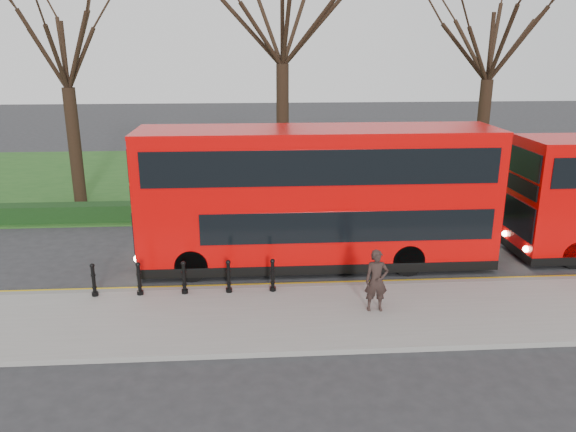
{
  "coord_description": "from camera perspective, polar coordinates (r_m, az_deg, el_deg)",
  "views": [
    {
      "loc": [
        0.41,
        -17.33,
        7.44
      ],
      "look_at": [
        1.62,
        0.5,
        2.0
      ],
      "focal_mm": 35.0,
      "sensor_mm": 36.0,
      "label": 1
    }
  ],
  "objects": [
    {
      "name": "bus_lead",
      "position": [
        19.28,
        2.97,
        1.82
      ],
      "size": [
        12.08,
        2.77,
        4.81
      ],
      "color": "#D00504",
      "rests_on": "ground"
    },
    {
      "name": "tree_left",
      "position": [
        28.59,
        -21.83,
        15.61
      ],
      "size": [
        6.48,
        6.48,
        10.13
      ],
      "color": "black",
      "rests_on": "ground"
    },
    {
      "name": "pavement",
      "position": [
        16.12,
        -4.98,
        -10.33
      ],
      "size": [
        60.0,
        4.0,
        0.15
      ],
      "primitive_type": "cube",
      "color": "gray",
      "rests_on": "ground"
    },
    {
      "name": "grass_verge",
      "position": [
        33.17,
        -4.5,
        3.97
      ],
      "size": [
        60.0,
        18.0,
        0.06
      ],
      "primitive_type": "cube",
      "color": "#1F4D19",
      "rests_on": "ground"
    },
    {
      "name": "hedge",
      "position": [
        25.14,
        -4.65,
        0.61
      ],
      "size": [
        60.0,
        0.9,
        0.8
      ],
      "primitive_type": "cube",
      "color": "black",
      "rests_on": "ground"
    },
    {
      "name": "kerb",
      "position": [
        17.92,
        -4.88,
        -7.41
      ],
      "size": [
        60.0,
        0.25,
        0.16
      ],
      "primitive_type": "cube",
      "color": "slate",
      "rests_on": "ground"
    },
    {
      "name": "pedestrian",
      "position": [
        16.19,
        8.97,
        -6.51
      ],
      "size": [
        0.67,
        0.45,
        1.81
      ],
      "primitive_type": "imported",
      "rotation": [
        0.0,
        0.0,
        -0.03
      ],
      "color": "#2C1F1C",
      "rests_on": "pavement"
    },
    {
      "name": "tree_mid",
      "position": [
        27.41,
        -0.58,
        19.67
      ],
      "size": [
        7.7,
        7.7,
        12.03
      ],
      "color": "black",
      "rests_on": "ground"
    },
    {
      "name": "yellow_line_outer",
      "position": [
        18.22,
        -4.86,
        -7.21
      ],
      "size": [
        60.0,
        0.1,
        0.01
      ],
      "primitive_type": "cube",
      "color": "yellow",
      "rests_on": "ground"
    },
    {
      "name": "bollard_row",
      "position": [
        17.49,
        -10.51,
        -6.22
      ],
      "size": [
        5.56,
        0.15,
        1.0
      ],
      "color": "black",
      "rests_on": "pavement"
    },
    {
      "name": "ground",
      "position": [
        18.86,
        -4.83,
        -6.36
      ],
      "size": [
        120.0,
        120.0,
        0.0
      ],
      "primitive_type": "plane",
      "color": "#28282B",
      "rests_on": "ground"
    },
    {
      "name": "yellow_line_inner",
      "position": [
        18.4,
        -4.85,
        -6.96
      ],
      "size": [
        60.0,
        0.1,
        0.01
      ],
      "primitive_type": "cube",
      "color": "yellow",
      "rests_on": "ground"
    },
    {
      "name": "tree_right",
      "position": [
        29.69,
        19.96,
        16.55
      ],
      "size": [
        6.82,
        6.82,
        10.65
      ],
      "color": "black",
      "rests_on": "ground"
    }
  ]
}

